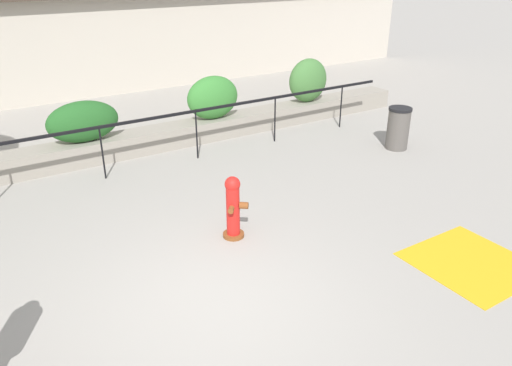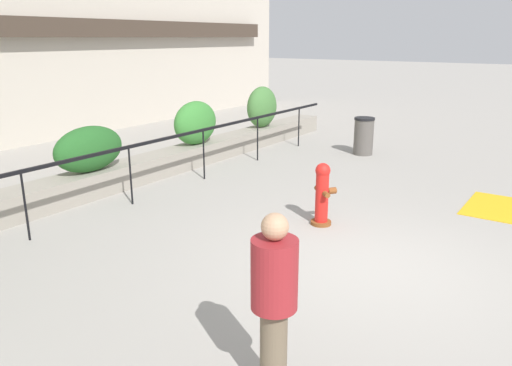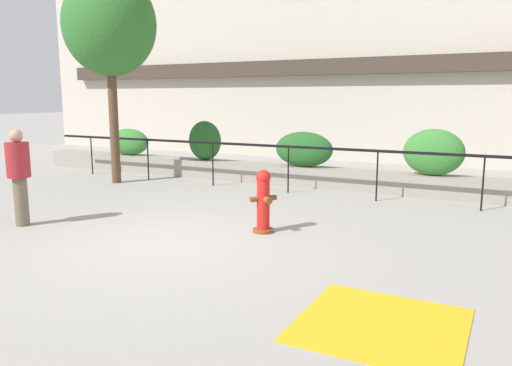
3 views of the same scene
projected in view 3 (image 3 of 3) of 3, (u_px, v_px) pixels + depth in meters
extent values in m
plane|color=#9E9991|center=(161.00, 245.00, 7.80)|extent=(120.00, 120.00, 0.00)
cube|color=beige|center=(371.00, 48.00, 17.62)|extent=(30.00, 1.00, 8.00)
cube|color=#3F3328|center=(365.00, 66.00, 17.13)|extent=(27.00, 0.36, 0.56)
cube|color=gray|center=(305.00, 176.00, 13.01)|extent=(18.00, 0.70, 0.50)
cube|color=black|center=(289.00, 147.00, 11.90)|extent=(15.00, 0.05, 0.06)
cylinder|color=black|center=(92.00, 155.00, 14.92)|extent=(0.04, 0.04, 1.15)
cylinder|color=black|center=(148.00, 159.00, 13.94)|extent=(0.04, 0.04, 1.15)
cylinder|color=black|center=(213.00, 164.00, 12.97)|extent=(0.04, 0.04, 1.15)
cylinder|color=black|center=(288.00, 169.00, 11.99)|extent=(0.04, 0.04, 1.15)
cylinder|color=black|center=(377.00, 176.00, 11.02)|extent=(0.04, 0.04, 1.15)
cylinder|color=black|center=(483.00, 183.00, 10.04)|extent=(0.04, 0.04, 1.15)
ellipsoid|color=#387F33|center=(129.00, 142.00, 15.60)|extent=(1.46, 0.64, 0.82)
ellipsoid|color=#235B23|center=(205.00, 141.00, 14.28)|extent=(1.00, 0.70, 1.12)
ellipsoid|color=#235B23|center=(304.00, 149.00, 12.91)|extent=(1.57, 0.67, 0.91)
ellipsoid|color=#387F33|center=(434.00, 152.00, 11.44)|extent=(1.37, 0.70, 1.07)
cylinder|color=brown|center=(263.00, 230.00, 8.54)|extent=(0.50, 0.50, 0.06)
cylinder|color=red|center=(263.00, 204.00, 8.46)|extent=(0.31, 0.31, 0.85)
sphere|color=red|center=(263.00, 177.00, 8.38)|extent=(0.25, 0.25, 0.25)
cylinder|color=brown|center=(268.00, 200.00, 8.28)|extent=(0.18, 0.18, 0.11)
cylinder|color=brown|center=(254.00, 199.00, 8.38)|extent=(0.15, 0.15, 0.09)
cylinder|color=brown|center=(272.00, 198.00, 8.51)|extent=(0.15, 0.15, 0.09)
cylinder|color=brown|center=(114.00, 126.00, 13.27)|extent=(0.24, 0.24, 3.07)
ellipsoid|color=#2D6B28|center=(109.00, 25.00, 12.83)|extent=(2.50, 2.25, 2.63)
cylinder|color=brown|center=(21.00, 202.00, 8.92)|extent=(0.34, 0.34, 0.88)
cylinder|color=maroon|center=(18.00, 160.00, 8.79)|extent=(0.56, 0.56, 0.62)
sphere|color=tan|center=(16.00, 136.00, 8.72)|extent=(0.23, 0.23, 0.23)
cube|color=gold|center=(381.00, 325.00, 5.04)|extent=(1.63, 1.63, 0.01)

